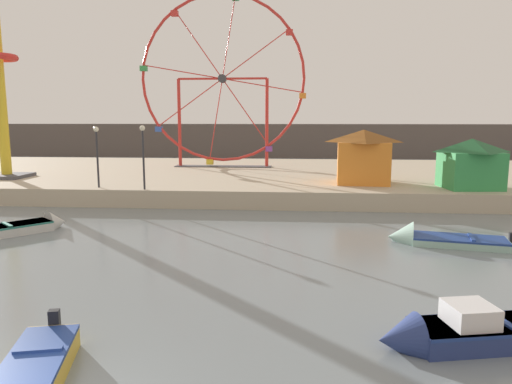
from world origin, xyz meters
TOP-DOWN VIEW (x-y plane):
  - quay_promenade at (0.00, 30.99)m, footprint 110.00×22.08m
  - distant_town_skyline at (0.00, 56.95)m, footprint 140.00×3.00m
  - motorboat_pale_grey at (-7.66, 13.97)m, footprint 3.46×3.71m
  - motorboat_navy_blue at (8.58, 3.80)m, footprint 4.59×2.14m
  - motorboat_seafoam at (10.55, 13.24)m, footprint 5.03×2.40m
  - ferris_wheel_red_frame at (-1.53, 33.70)m, footprint 14.04×1.20m
  - carnival_booth_green_kiosk at (15.19, 22.49)m, footprint 3.69×3.46m
  - carnival_booth_orange_canopy at (9.04, 24.17)m, footprint 3.78×3.54m
  - promenade_lamp_near at (-4.22, 20.35)m, footprint 0.32×0.32m
  - promenade_lamp_far at (-7.27, 20.94)m, footprint 0.32×0.32m

SIDE VIEW (x-z plane):
  - motorboat_seafoam at x=10.55m, z-range -0.52..0.91m
  - motorboat_pale_grey at x=-7.66m, z-range -0.38..0.89m
  - motorboat_navy_blue at x=8.58m, z-range -0.34..1.02m
  - quay_promenade at x=0.00m, z-range 0.00..1.07m
  - distant_town_skyline at x=0.00m, z-range 0.00..4.40m
  - carnival_booth_green_kiosk at x=15.19m, z-range 1.13..4.12m
  - carnival_booth_orange_canopy at x=9.04m, z-range 1.14..4.60m
  - promenade_lamp_far at x=-7.27m, z-range 1.66..5.35m
  - promenade_lamp_near at x=-4.22m, z-range 1.67..5.45m
  - ferris_wheel_red_frame at x=-1.53m, z-range 1.10..15.50m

